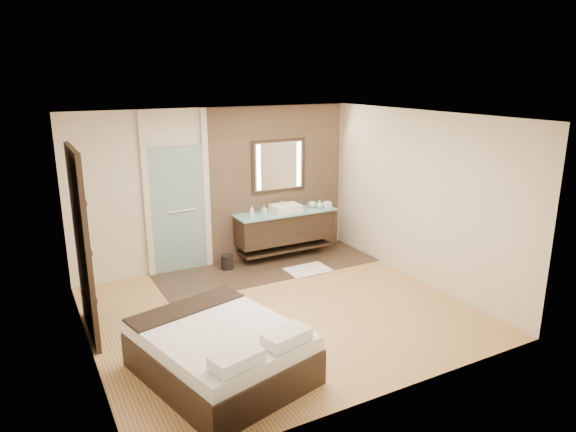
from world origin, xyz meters
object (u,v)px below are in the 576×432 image
vanity (285,227)px  waste_bin (227,262)px  mirror_unit (279,166)px  bed (221,351)px

vanity → waste_bin: size_ratio=7.10×
vanity → waste_bin: (-1.15, -0.07, -0.45)m
mirror_unit → waste_bin: (-1.15, -0.31, -1.52)m
mirror_unit → bed: mirror_unit is taller
bed → vanity: bearing=37.3°
bed → waste_bin: bed is taller
vanity → mirror_unit: size_ratio=1.75×
mirror_unit → waste_bin: bearing=-165.1°
mirror_unit → waste_bin: 1.93m
bed → waste_bin: 3.20m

